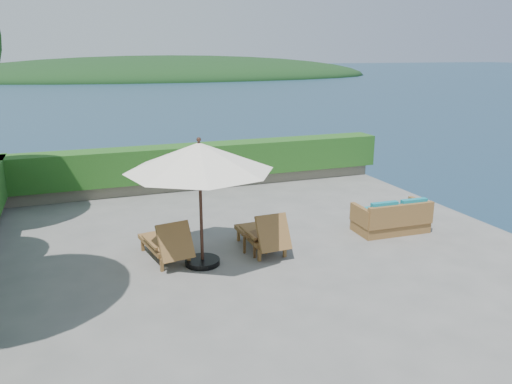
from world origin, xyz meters
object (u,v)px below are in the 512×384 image
object	(u,v)px
patio_umbrella	(199,158)
lounge_left	(167,243)
lounge_right	(263,234)
wicker_loveseat	(392,219)
side_table	(255,237)

from	to	relation	value
patio_umbrella	lounge_left	distance (m)	1.92
lounge_right	wicker_loveseat	size ratio (longest dim) A/B	0.95
lounge_right	wicker_loveseat	xyz separation A→B (m)	(3.24, 0.05, -0.07)
lounge_left	lounge_right	world-z (taller)	lounge_right
lounge_left	lounge_right	size ratio (longest dim) A/B	1.03
lounge_left	side_table	world-z (taller)	lounge_left
patio_umbrella	lounge_right	world-z (taller)	patio_umbrella
side_table	wicker_loveseat	distance (m)	3.45
lounge_right	wicker_loveseat	distance (m)	3.24
lounge_left	lounge_right	distance (m)	2.01
lounge_left	lounge_right	bearing A→B (deg)	-15.71
lounge_right	side_table	xyz separation A→B (m)	(-0.21, -0.08, -0.03)
lounge_left	side_table	distance (m)	1.81
side_table	wicker_loveseat	xyz separation A→B (m)	(3.45, 0.13, -0.04)
lounge_right	side_table	world-z (taller)	lounge_right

